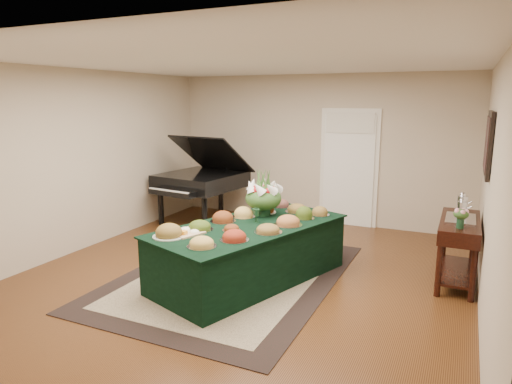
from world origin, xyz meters
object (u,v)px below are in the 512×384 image
at_px(mahogany_sideboard, 459,234).
at_px(grand_piano, 201,180).
at_px(buffet_table, 250,253).
at_px(floral_centerpiece, 264,194).

bearing_deg(mahogany_sideboard, grand_piano, 165.69).
relative_size(buffet_table, mahogany_sideboard, 2.21).
height_order(floral_centerpiece, grand_piano, grand_piano).
relative_size(grand_piano, mahogany_sideboard, 1.35).
xyz_separation_m(buffet_table, floral_centerpiece, (-0.04, 0.51, 0.66)).
bearing_deg(floral_centerpiece, grand_piano, 140.66).
bearing_deg(grand_piano, buffet_table, -46.59).
bearing_deg(buffet_table, floral_centerpiece, 94.64).
bearing_deg(grand_piano, floral_centerpiece, -39.34).
distance_m(grand_piano, mahogany_sideboard, 4.54).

